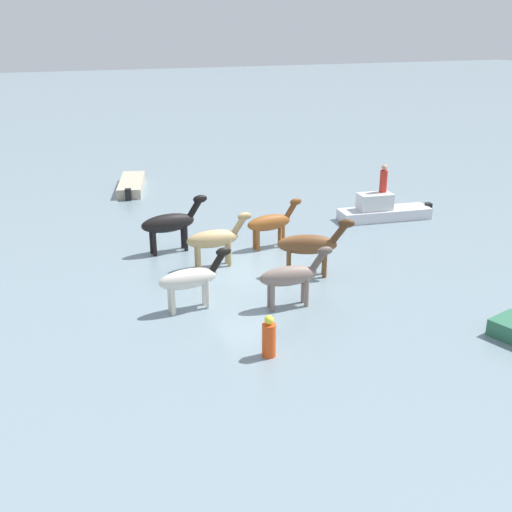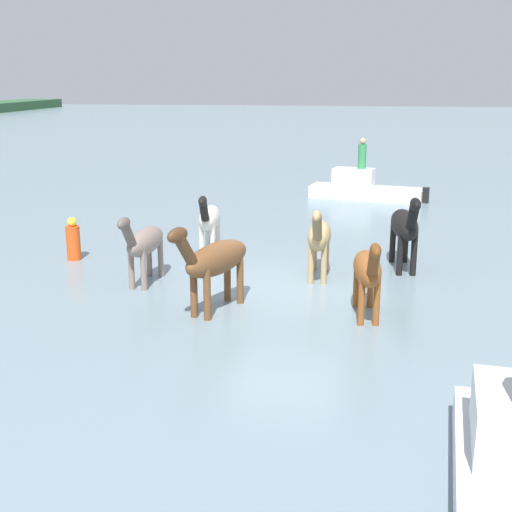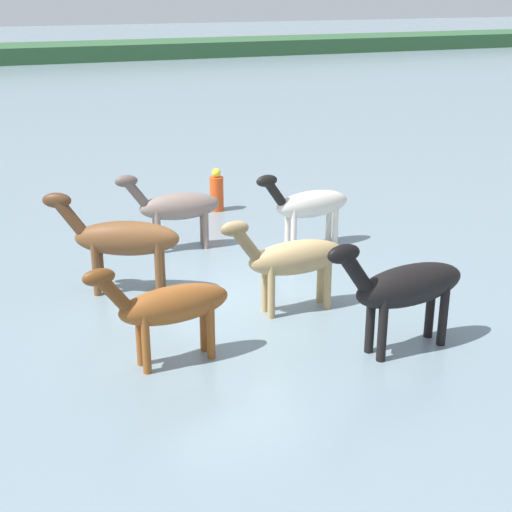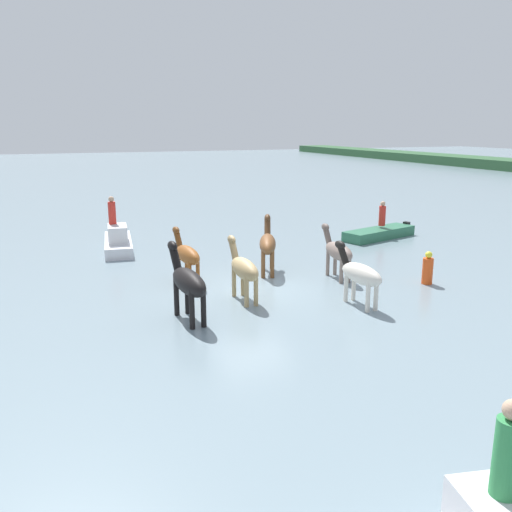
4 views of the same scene
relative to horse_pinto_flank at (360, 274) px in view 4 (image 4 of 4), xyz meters
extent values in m
plane|color=gray|center=(-2.70, -2.36, -0.99)|extent=(193.53, 193.53, 0.00)
ellipsoid|color=silver|center=(0.08, 0.01, 0.01)|extent=(1.83, 0.67, 0.61)
cylinder|color=silver|center=(-0.44, -0.18, -0.49)|extent=(0.13, 0.13, 0.99)
cylinder|color=silver|center=(-0.47, 0.11, -0.49)|extent=(0.13, 0.13, 0.99)
cylinder|color=silver|center=(0.63, -0.10, -0.49)|extent=(0.13, 0.13, 0.99)
cylinder|color=silver|center=(0.61, 0.19, -0.49)|extent=(0.13, 0.13, 0.99)
cylinder|color=black|center=(-0.87, -0.07, 0.40)|extent=(0.56, 0.25, 0.66)
ellipsoid|color=black|center=(-1.06, -0.08, 0.67)|extent=(0.51, 0.25, 0.26)
ellipsoid|color=tan|center=(-1.66, -3.05, 0.04)|extent=(1.86, 0.55, 0.63)
cylinder|color=tan|center=(-2.22, -3.20, -0.47)|extent=(0.14, 0.14, 1.03)
cylinder|color=tan|center=(-2.22, -2.90, -0.47)|extent=(0.14, 0.14, 1.03)
cylinder|color=tan|center=(-1.10, -3.20, -0.47)|extent=(0.14, 0.14, 1.03)
cylinder|color=tan|center=(-1.10, -2.90, -0.47)|extent=(0.14, 0.14, 1.03)
cylinder|color=olive|center=(-2.64, -3.05, 0.45)|extent=(0.57, 0.22, 0.68)
ellipsoid|color=olive|center=(-2.84, -3.05, 0.73)|extent=(0.51, 0.22, 0.27)
ellipsoid|color=brown|center=(-4.34, -1.14, 0.12)|extent=(2.07, 1.31, 0.67)
cylinder|color=brown|center=(-4.96, -1.06, -0.43)|extent=(0.15, 0.15, 1.11)
cylinder|color=brown|center=(-4.83, -0.76, -0.43)|extent=(0.15, 0.15, 1.11)
cylinder|color=brown|center=(-3.85, -1.52, -0.43)|extent=(0.15, 0.15, 1.11)
cylinder|color=brown|center=(-3.72, -1.22, -0.43)|extent=(0.15, 0.15, 1.11)
cylinder|color=#50311A|center=(-5.32, -0.74, 0.56)|extent=(0.65, 0.45, 0.74)
ellipsoid|color=#50311A|center=(-5.51, -0.65, 0.86)|extent=(0.59, 0.42, 0.29)
ellipsoid|color=black|center=(-0.60, -5.08, 0.14)|extent=(2.08, 0.80, 0.69)
cylinder|color=black|center=(-1.19, -5.31, -0.42)|extent=(0.15, 0.15, 1.12)
cylinder|color=black|center=(-1.22, -4.98, -0.42)|extent=(0.15, 0.15, 1.12)
cylinder|color=black|center=(0.03, -5.19, -0.42)|extent=(0.15, 0.15, 1.12)
cylinder|color=black|center=(-0.01, -4.86, -0.42)|extent=(0.15, 0.15, 1.12)
cylinder|color=black|center=(-1.67, -5.19, 0.58)|extent=(0.64, 0.30, 0.75)
ellipsoid|color=black|center=(-1.88, -5.21, 0.89)|extent=(0.58, 0.29, 0.30)
ellipsoid|color=brown|center=(-4.23, -4.16, 0.01)|extent=(1.84, 0.70, 0.60)
cylinder|color=brown|center=(-4.75, -4.36, -0.49)|extent=(0.13, 0.13, 0.99)
cylinder|color=brown|center=(-4.78, -4.07, -0.49)|extent=(0.13, 0.13, 0.99)
cylinder|color=brown|center=(-3.68, -4.25, -0.49)|extent=(0.13, 0.13, 0.99)
cylinder|color=brown|center=(-3.71, -3.96, -0.49)|extent=(0.13, 0.13, 0.99)
cylinder|color=brown|center=(-5.18, -4.25, 0.40)|extent=(0.57, 0.26, 0.66)
ellipsoid|color=brown|center=(-5.36, -4.27, 0.67)|extent=(0.51, 0.25, 0.26)
ellipsoid|color=gray|center=(-2.74, 0.89, 0.01)|extent=(1.83, 0.65, 0.61)
cylinder|color=gray|center=(-3.29, 0.78, -0.49)|extent=(0.13, 0.13, 1.00)
cylinder|color=gray|center=(-3.27, 1.07, -0.49)|extent=(0.13, 0.13, 1.00)
cylinder|color=gray|center=(-2.21, 0.71, -0.49)|extent=(0.13, 0.13, 1.00)
cylinder|color=gray|center=(-2.19, 1.00, -0.49)|extent=(0.13, 0.13, 1.00)
cylinder|color=#63544C|center=(-3.70, 0.96, 0.40)|extent=(0.56, 0.25, 0.66)
ellipsoid|color=#63544C|center=(-3.89, 0.97, 0.67)|extent=(0.51, 0.24, 0.27)
cube|color=#2D6B4C|center=(-8.14, 6.32, -0.82)|extent=(2.22, 4.20, 0.62)
cube|color=black|center=(-8.74, 8.36, -0.75)|extent=(0.34, 0.31, 0.67)
cube|color=silver|center=(-10.29, -5.69, -0.83)|extent=(4.11, 1.59, 0.62)
cube|color=silver|center=(-9.81, -5.75, -0.17)|extent=(1.53, 0.95, 0.70)
cube|color=black|center=(-12.38, -5.44, -0.75)|extent=(0.27, 0.31, 0.67)
cylinder|color=red|center=(-8.31, 6.57, 0.06)|extent=(0.32, 0.32, 0.95)
sphere|color=tan|center=(-8.31, 6.57, 0.66)|extent=(0.24, 0.24, 0.24)
cylinder|color=red|center=(-10.25, -5.88, 0.66)|extent=(0.32, 0.32, 0.95)
sphere|color=tan|center=(-10.25, -5.88, 1.25)|extent=(0.24, 0.24, 0.24)
cylinder|color=#338C4C|center=(9.28, -4.02, 0.67)|extent=(0.32, 0.32, 0.95)
cylinder|color=#E54C19|center=(-1.07, 3.41, -0.54)|extent=(0.36, 0.36, 0.90)
sphere|color=yellow|center=(-1.07, 3.41, 0.03)|extent=(0.24, 0.24, 0.24)
camera|label=1|loc=(4.44, 16.47, 7.08)|focal=43.96mm
camera|label=2|loc=(-17.20, -3.92, 3.70)|focal=47.07mm
camera|label=3|loc=(-6.75, -14.22, 4.68)|focal=51.21mm
camera|label=4|loc=(13.16, -8.63, 4.31)|focal=37.66mm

